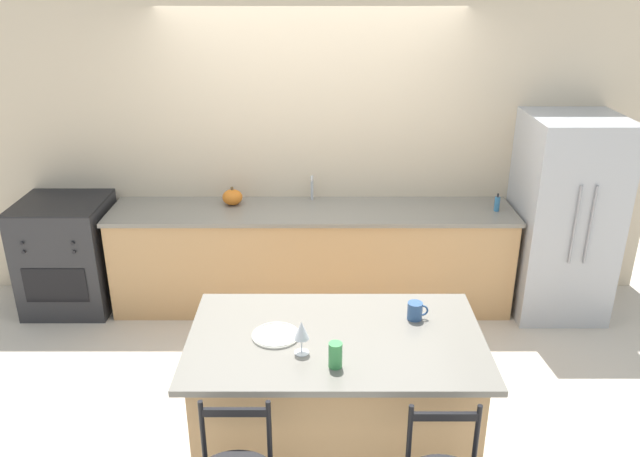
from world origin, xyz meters
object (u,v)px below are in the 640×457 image
at_px(oven_range, 70,254).
at_px(coffee_mug, 416,311).
at_px(wine_glass, 302,331).
at_px(pumpkin_decoration, 234,197).
at_px(tumbler_cup, 336,355).
at_px(soap_bottle, 498,204).
at_px(dinner_plate, 277,335).
at_px(refrigerator, 564,217).

distance_m(oven_range, coffee_mug, 3.32).
height_order(wine_glass, pumpkin_decoration, wine_glass).
bearing_deg(coffee_mug, tumbler_cup, -135.12).
bearing_deg(pumpkin_decoration, soap_bottle, -3.85).
relative_size(oven_range, dinner_plate, 3.74).
relative_size(oven_range, pumpkin_decoration, 5.67).
xyz_separation_m(oven_range, coffee_mug, (2.72, -1.84, 0.51)).
distance_m(refrigerator, tumbler_cup, 3.00).
height_order(pumpkin_decoration, soap_bottle, pumpkin_decoration).
xyz_separation_m(refrigerator, pumpkin_decoration, (-2.79, 0.18, 0.11)).
bearing_deg(refrigerator, oven_range, 179.46).
bearing_deg(tumbler_cup, dinner_plate, 138.70).
bearing_deg(oven_range, coffee_mug, -34.11).
relative_size(refrigerator, oven_range, 1.75).
xyz_separation_m(tumbler_cup, pumpkin_decoration, (-0.83, 2.43, -0.05)).
distance_m(pumpkin_decoration, soap_bottle, 2.24).
xyz_separation_m(refrigerator, soap_bottle, (-0.56, 0.02, 0.11)).
distance_m(tumbler_cup, soap_bottle, 2.68).
bearing_deg(dinner_plate, oven_range, 133.82).
xyz_separation_m(dinner_plate, tumbler_cup, (0.31, -0.28, 0.06)).
relative_size(oven_range, tumbler_cup, 7.21).
xyz_separation_m(refrigerator, dinner_plate, (-2.27, -1.98, 0.10)).
height_order(dinner_plate, wine_glass, wine_glass).
bearing_deg(coffee_mug, pumpkin_decoration, 123.11).
xyz_separation_m(oven_range, soap_bottle, (3.66, -0.01, 0.47)).
height_order(coffee_mug, tumbler_cup, tumbler_cup).
relative_size(wine_glass, tumbler_cup, 1.37).
distance_m(refrigerator, oven_range, 4.23).
relative_size(dinner_plate, wine_glass, 1.40).
relative_size(coffee_mug, pumpkin_decoration, 0.70).
height_order(refrigerator, wine_glass, refrigerator).
bearing_deg(soap_bottle, dinner_plate, -130.52).
height_order(coffee_mug, pumpkin_decoration, pumpkin_decoration).
height_order(dinner_plate, tumbler_cup, tumbler_cup).
height_order(wine_glass, soap_bottle, wine_glass).
bearing_deg(pumpkin_decoration, coffee_mug, -56.89).
height_order(wine_glass, tumbler_cup, wine_glass).
xyz_separation_m(wine_glass, tumbler_cup, (0.17, -0.12, -0.06)).
bearing_deg(soap_bottle, tumbler_cup, -121.58).
relative_size(tumbler_cup, pumpkin_decoration, 0.79).
xyz_separation_m(refrigerator, coffee_mug, (-1.50, -1.80, 0.14)).
bearing_deg(dinner_plate, soap_bottle, 49.48).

